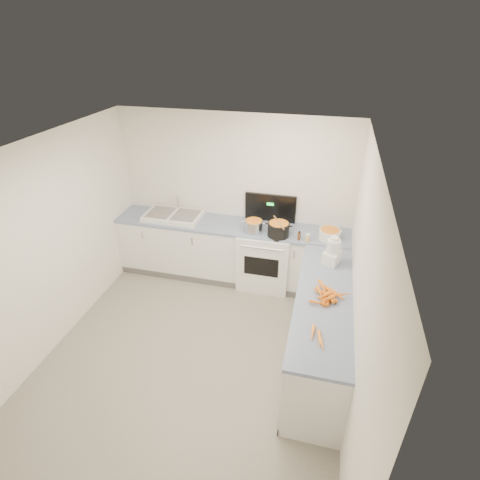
% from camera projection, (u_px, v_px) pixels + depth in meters
% --- Properties ---
extents(floor, '(3.50, 4.00, 0.00)m').
position_uv_depth(floor, '(195.00, 354.00, 4.59)').
color(floor, gray).
rests_on(floor, ground).
extents(ceiling, '(3.50, 4.00, 0.00)m').
position_uv_depth(ceiling, '(178.00, 155.00, 3.34)').
color(ceiling, white).
rests_on(ceiling, ground).
extents(wall_back, '(3.50, 0.00, 2.50)m').
position_uv_depth(wall_back, '(235.00, 197.00, 5.65)').
color(wall_back, white).
rests_on(wall_back, ground).
extents(wall_front, '(3.50, 0.00, 2.50)m').
position_uv_depth(wall_front, '(71.00, 452.00, 2.28)').
color(wall_front, white).
rests_on(wall_front, ground).
extents(wall_left, '(0.00, 4.00, 2.50)m').
position_uv_depth(wall_left, '(46.00, 250.00, 4.33)').
color(wall_left, white).
rests_on(wall_left, ground).
extents(wall_right, '(0.00, 4.00, 2.50)m').
position_uv_depth(wall_right, '(359.00, 295.00, 3.60)').
color(wall_right, white).
rests_on(wall_right, ground).
extents(counter_back, '(3.50, 0.62, 0.94)m').
position_uv_depth(counter_back, '(230.00, 251.00, 5.78)').
color(counter_back, white).
rests_on(counter_back, ground).
extents(counter_right, '(0.62, 2.20, 0.94)m').
position_uv_depth(counter_right, '(320.00, 329.00, 4.31)').
color(counter_right, white).
rests_on(counter_right, ground).
extents(stove, '(0.76, 0.65, 1.36)m').
position_uv_depth(stove, '(265.00, 256.00, 5.66)').
color(stove, white).
rests_on(stove, ground).
extents(sink, '(0.86, 0.52, 0.31)m').
position_uv_depth(sink, '(173.00, 216.00, 5.72)').
color(sink, white).
rests_on(sink, counter_back).
extents(steel_pot, '(0.27, 0.27, 0.20)m').
position_uv_depth(steel_pot, '(254.00, 227.00, 5.32)').
color(steel_pot, silver).
rests_on(steel_pot, stove).
extents(black_pot, '(0.37, 0.37, 0.22)m').
position_uv_depth(black_pot, '(278.00, 230.00, 5.21)').
color(black_pot, black).
rests_on(black_pot, stove).
extents(wooden_spoon, '(0.21, 0.38, 0.02)m').
position_uv_depth(wooden_spoon, '(279.00, 223.00, 5.15)').
color(wooden_spoon, '#AD7A47').
rests_on(wooden_spoon, black_pot).
extents(mixing_bowl, '(0.34, 0.34, 0.14)m').
position_uv_depth(mixing_bowl, '(330.00, 234.00, 5.15)').
color(mixing_bowl, white).
rests_on(mixing_bowl, counter_back).
extents(extract_bottle, '(0.05, 0.05, 0.11)m').
position_uv_depth(extract_bottle, '(299.00, 236.00, 5.12)').
color(extract_bottle, '#593319').
rests_on(extract_bottle, counter_back).
extents(spice_jar, '(0.06, 0.06, 0.10)m').
position_uv_depth(spice_jar, '(308.00, 238.00, 5.09)').
color(spice_jar, '#E5B266').
rests_on(spice_jar, counter_back).
extents(food_processor, '(0.25, 0.27, 0.36)m').
position_uv_depth(food_processor, '(333.00, 252.00, 4.58)').
color(food_processor, white).
rests_on(food_processor, counter_right).
extents(carrot_pile, '(0.43, 0.40, 0.10)m').
position_uv_depth(carrot_pile, '(326.00, 295.00, 4.04)').
color(carrot_pile, orange).
rests_on(carrot_pile, counter_right).
extents(peeled_carrots, '(0.16, 0.31, 0.04)m').
position_uv_depth(peeled_carrots, '(318.00, 338.00, 3.51)').
color(peeled_carrots, orange).
rests_on(peeled_carrots, counter_right).
extents(peelings, '(0.18, 0.29, 0.01)m').
position_uv_depth(peelings, '(161.00, 213.00, 5.70)').
color(peelings, tan).
rests_on(peelings, sink).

